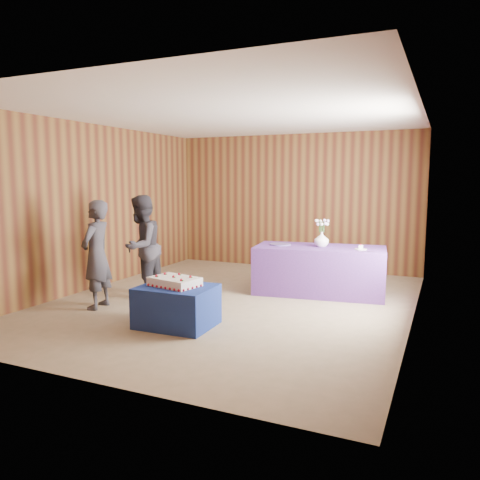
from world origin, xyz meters
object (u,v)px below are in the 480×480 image
Objects in this scene: cake_table at (177,306)px; sheet_cake at (175,282)px; serving_table at (319,270)px; guest_right at (141,246)px; vase at (322,239)px; guest_left at (97,255)px.

sheet_cake is at bearing 156.01° from cake_table.
sheet_cake is at bearing -125.14° from serving_table.
vase is at bearing 111.80° from guest_right.
guest_right is at bearing -151.75° from vase.
sheet_cake reaches higher than cake_table.
vase is at bearing 118.76° from guest_left.
serving_table is 1.32× the size of guest_left.
vase is 0.15× the size of guest_right.
sheet_cake is 2.67m from vase.
sheet_cake is (-1.22, -2.33, 0.18)m from serving_table.
vase reaches higher than serving_table.
cake_table is 0.59× the size of guest_left.
cake_table is 1.71m from guest_right.
serving_table is 2.64m from sheet_cake.
guest_left is (-2.64, -2.09, 0.38)m from serving_table.
sheet_cake is 1.61m from guest_right.
serving_table is 2.93× the size of sheet_cake.
sheet_cake is at bearing 70.59° from guest_left.
guest_left is at bearing -149.19° from serving_table.
vase is at bearing 34.88° from serving_table.
sheet_cake is (-0.03, 0.01, 0.30)m from cake_table.
vase is (0.02, 0.02, 0.49)m from serving_table.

